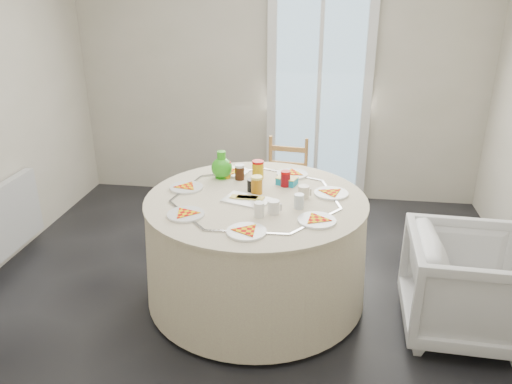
# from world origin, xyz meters

# --- Properties ---
(floor) EXTENTS (4.00, 4.00, 0.00)m
(floor) POSITION_xyz_m (0.00, 0.00, 0.00)
(floor) COLOR black
(floor) RESTS_ON ground
(wall_back) EXTENTS (4.00, 0.02, 2.60)m
(wall_back) POSITION_xyz_m (0.00, 2.00, 1.30)
(wall_back) COLOR #BCB5A3
(wall_back) RESTS_ON floor
(glass_door) EXTENTS (1.00, 0.08, 2.10)m
(glass_door) POSITION_xyz_m (0.40, 1.95, 1.05)
(glass_door) COLOR silver
(glass_door) RESTS_ON floor
(table) EXTENTS (1.51, 1.51, 0.77)m
(table) POSITION_xyz_m (0.05, 0.10, 0.38)
(table) COLOR beige
(table) RESTS_ON floor
(wooden_chair) EXTENTS (0.41, 0.40, 0.84)m
(wooden_chair) POSITION_xyz_m (0.15, 1.15, 0.47)
(wooden_chair) COLOR #AE663E
(wooden_chair) RESTS_ON floor
(armchair) EXTENTS (0.70, 0.74, 0.74)m
(armchair) POSITION_xyz_m (1.40, -0.11, 0.39)
(armchair) COLOR silver
(armchair) RESTS_ON floor
(place_settings) EXTENTS (1.53, 1.53, 0.02)m
(place_settings) POSITION_xyz_m (0.05, 0.10, 0.77)
(place_settings) COLOR white
(place_settings) RESTS_ON table
(jar_cluster) EXTENTS (0.56, 0.41, 0.15)m
(jar_cluster) POSITION_xyz_m (-0.01, 0.39, 0.82)
(jar_cluster) COLOR #AA7A22
(jar_cluster) RESTS_ON table
(butter_tub) EXTENTS (0.17, 0.14, 0.06)m
(butter_tub) POSITION_xyz_m (0.23, 0.37, 0.79)
(butter_tub) COLOR #0F84A8
(butter_tub) RESTS_ON table
(green_pitcher) EXTENTS (0.19, 0.19, 0.20)m
(green_pitcher) POSITION_xyz_m (-0.25, 0.43, 0.87)
(green_pitcher) COLOR green
(green_pitcher) RESTS_ON table
(cheese_platter) EXTENTS (0.34, 0.27, 0.04)m
(cheese_platter) POSITION_xyz_m (-0.01, 0.04, 0.77)
(cheese_platter) COLOR white
(cheese_platter) RESTS_ON table
(mugs_glasses) EXTENTS (0.70, 0.70, 0.10)m
(mugs_glasses) POSITION_xyz_m (0.19, 0.10, 0.81)
(mugs_glasses) COLOR gray
(mugs_glasses) RESTS_ON table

